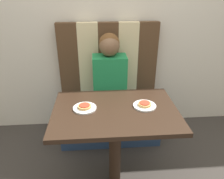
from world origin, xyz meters
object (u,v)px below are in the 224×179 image
at_px(plate_left, 85,108).
at_px(pizza_right, 145,104).
at_px(plate_right, 145,106).
at_px(pizza_left, 85,106).
at_px(person, 110,69).

xyz_separation_m(plate_left, pizza_right, (0.46, -0.00, 0.02)).
bearing_deg(plate_right, pizza_right, -90.00).
relative_size(plate_right, pizza_right, 1.74).
xyz_separation_m(plate_left, plate_right, (0.46, 0.00, 0.00)).
distance_m(plate_right, pizza_left, 0.46).
distance_m(person, plate_right, 0.67).
xyz_separation_m(plate_right, pizza_left, (-0.46, -0.00, 0.02)).
distance_m(pizza_left, pizza_right, 0.46).
relative_size(pizza_left, pizza_right, 1.00).
bearing_deg(plate_right, person, 110.34).
bearing_deg(plate_left, pizza_right, -0.00).
height_order(plate_right, pizza_right, pizza_right).
xyz_separation_m(plate_left, pizza_left, (0.00, -0.00, 0.02)).
height_order(pizza_left, pizza_right, same).
bearing_deg(pizza_right, plate_right, 90.00).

